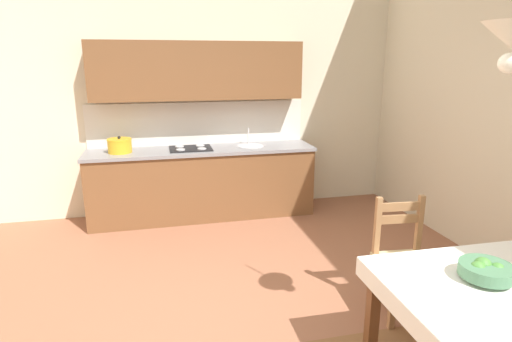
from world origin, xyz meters
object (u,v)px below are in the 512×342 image
object	(u,v)px
kitchen_cabinetry	(201,151)
fruit_bowl	(486,270)
dining_chair_kitchen_side	(404,260)
dining_table	(488,306)

from	to	relation	value
kitchen_cabinetry	fruit_bowl	distance (m)	3.64
kitchen_cabinetry	fruit_bowl	world-z (taller)	kitchen_cabinetry
fruit_bowl	dining_chair_kitchen_side	bearing A→B (deg)	86.33
dining_chair_kitchen_side	fruit_bowl	distance (m)	0.94
fruit_bowl	kitchen_cabinetry	bearing A→B (deg)	110.32
kitchen_cabinetry	dining_table	bearing A→B (deg)	-69.91
kitchen_cabinetry	dining_table	distance (m)	3.69
kitchen_cabinetry	dining_table	size ratio (longest dim) A/B	2.34
kitchen_cabinetry	dining_chair_kitchen_side	distance (m)	2.90
kitchen_cabinetry	dining_chair_kitchen_side	size ratio (longest dim) A/B	3.05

